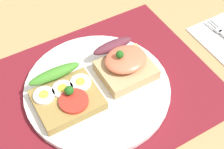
# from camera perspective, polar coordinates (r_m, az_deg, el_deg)

# --- Properties ---
(ground_plane) EXTENTS (1.20, 0.90, 0.03)m
(ground_plane) POSITION_cam_1_polar(r_m,az_deg,el_deg) (0.59, -2.53, -3.86)
(ground_plane) COLOR #AC8452
(placemat) EXTENTS (0.42, 0.32, 0.00)m
(placemat) POSITION_cam_1_polar(r_m,az_deg,el_deg) (0.58, -2.59, -2.85)
(placemat) COLOR maroon
(placemat) RESTS_ON ground_plane
(plate) EXTENTS (0.26, 0.26, 0.01)m
(plate) POSITION_cam_1_polar(r_m,az_deg,el_deg) (0.57, -2.61, -2.45)
(plate) COLOR white
(plate) RESTS_ON placemat
(sandwich_egg_tomato) EXTENTS (0.11, 0.10, 0.04)m
(sandwich_egg_tomato) POSITION_cam_1_polar(r_m,az_deg,el_deg) (0.54, -8.25, -3.54)
(sandwich_egg_tomato) COLOR olive
(sandwich_egg_tomato) RESTS_ON plate
(sandwich_salmon) EXTENTS (0.09, 0.10, 0.05)m
(sandwich_salmon) POSITION_cam_1_polar(r_m,az_deg,el_deg) (0.58, 2.10, 2.08)
(sandwich_salmon) COLOR tan
(sandwich_salmon) RESTS_ON plate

